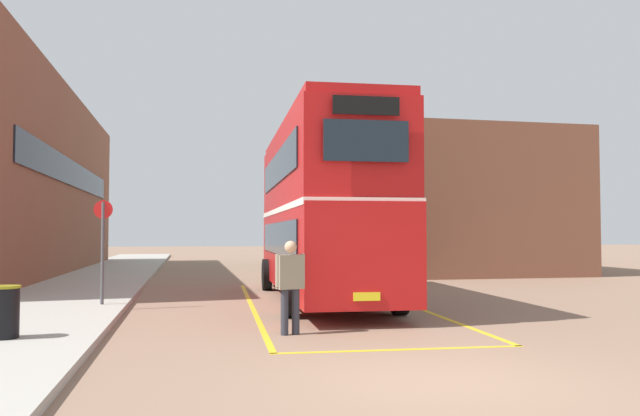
# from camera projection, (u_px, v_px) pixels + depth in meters

# --- Properties ---
(ground_plane) EXTENTS (135.60, 135.60, 0.00)m
(ground_plane) POSITION_uv_depth(u_px,v_px,m) (278.00, 286.00, 21.86)
(ground_plane) COLOR #846651
(sidewalk_left) EXTENTS (4.00, 57.60, 0.14)m
(sidewalk_left) POSITION_uv_depth(u_px,v_px,m) (92.00, 282.00, 22.88)
(sidewalk_left) COLOR #A39E93
(sidewalk_left) RESTS_ON ground
(brick_building_left) EXTENTS (5.27, 25.71, 8.11)m
(brick_building_left) POSITION_uv_depth(u_px,v_px,m) (10.00, 182.00, 27.28)
(brick_building_left) COLOR brown
(brick_building_left) RESTS_ON ground
(depot_building_right) EXTENTS (8.39, 13.68, 6.40)m
(depot_building_right) POSITION_uv_depth(u_px,v_px,m) (442.00, 207.00, 32.10)
(depot_building_right) COLOR brown
(depot_building_right) RESTS_ON ground
(double_decker_bus) EXTENTS (3.10, 10.79, 4.75)m
(double_decker_bus) POSITION_uv_depth(u_px,v_px,m) (321.00, 208.00, 17.21)
(double_decker_bus) COLOR black
(double_decker_bus) RESTS_ON ground
(single_deck_bus) EXTENTS (3.06, 8.35, 3.02)m
(single_deck_bus) POSITION_uv_depth(u_px,v_px,m) (306.00, 237.00, 35.41)
(single_deck_bus) COLOR black
(single_deck_bus) RESTS_ON ground
(pedestrian_boarding) EXTENTS (0.56, 0.32, 1.69)m
(pedestrian_boarding) POSITION_uv_depth(u_px,v_px,m) (290.00, 280.00, 11.34)
(pedestrian_boarding) COLOR #2D2D38
(pedestrian_boarding) RESTS_ON ground
(litter_bin) EXTENTS (0.50, 0.50, 0.84)m
(litter_bin) POSITION_uv_depth(u_px,v_px,m) (4.00, 312.00, 10.09)
(litter_bin) COLOR black
(litter_bin) RESTS_ON sidewalk_left
(bus_stop_sign) EXTENTS (0.44, 0.08, 2.48)m
(bus_stop_sign) POSITION_uv_depth(u_px,v_px,m) (103.00, 241.00, 14.97)
(bus_stop_sign) COLOR #4C4C51
(bus_stop_sign) RESTS_ON sidewalk_left
(bay_marking_yellow) EXTENTS (4.69, 12.87, 0.01)m
(bay_marking_yellow) POSITION_uv_depth(u_px,v_px,m) (336.00, 309.00, 15.19)
(bay_marking_yellow) COLOR gold
(bay_marking_yellow) RESTS_ON ground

